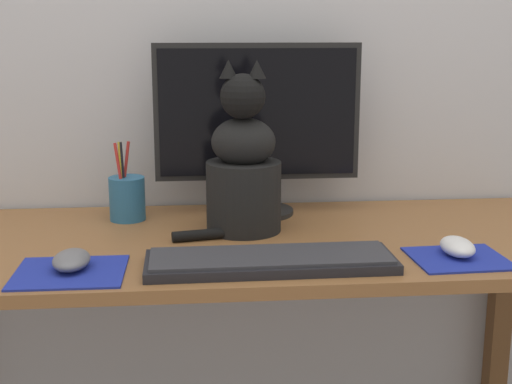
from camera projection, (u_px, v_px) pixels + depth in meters
name	position (u px, v px, depth m)	size (l,w,h in m)	color
desk	(238.00, 285.00, 1.51)	(1.49, 0.58, 0.74)	brown
monitor	(257.00, 123.00, 1.63)	(0.47, 0.17, 0.40)	black
keyboard	(270.00, 261.00, 1.31)	(0.46, 0.15, 0.02)	black
mousepad_left	(70.00, 272.00, 1.27)	(0.20, 0.17, 0.00)	#1E2D9E
mousepad_right	(458.00, 258.00, 1.35)	(0.18, 0.16, 0.00)	#1E2D9E
computer_mouse_left	(71.00, 260.00, 1.29)	(0.07, 0.10, 0.03)	slate
computer_mouse_right	(457.00, 247.00, 1.36)	(0.06, 0.10, 0.03)	white
cat	(243.00, 169.00, 1.51)	(0.25, 0.18, 0.36)	black
pen_cup	(127.00, 197.00, 1.62)	(0.08, 0.08, 0.18)	#286089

